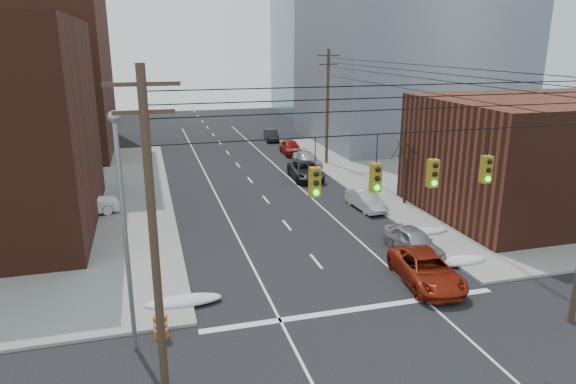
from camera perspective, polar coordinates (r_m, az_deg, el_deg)
sidewalk_ne at (r=54.39m, az=25.62°, el=2.47°), size 40.00×40.00×0.15m
building_brick_far at (r=88.51m, az=-27.56°, el=10.87°), size 22.00×18.00×12.00m
building_office at (r=64.29m, az=13.23°, el=16.70°), size 22.00×20.00×25.00m
building_glass at (r=88.75m, az=6.05°, el=15.82°), size 20.00×18.00×22.00m
building_storefront at (r=39.70m, az=26.69°, el=3.56°), size 16.00×12.00×8.00m
utility_pole_left at (r=16.62m, az=-14.74°, el=-4.59°), size 2.20×0.28×11.00m
utility_pole_far at (r=49.92m, az=4.42°, el=9.58°), size 2.20×0.28×11.00m
traffic_signals at (r=18.30m, az=12.86°, el=2.00°), size 17.00×0.42×2.02m
street_light at (r=19.56m, az=-17.84°, el=-2.43°), size 0.44×0.44×9.32m
bare_tree at (r=38.39m, az=12.97°, el=1.93°), size 2.09×2.20×4.93m
snow_nw at (r=24.41m, az=-11.52°, el=-11.77°), size 3.50×1.08×0.42m
snow_ne at (r=29.48m, az=18.63°, el=-7.26°), size 3.00×1.08×0.42m
snow_east_far at (r=32.98m, az=14.31°, el=-4.37°), size 4.00×1.08×0.42m
red_pickup at (r=26.59m, az=15.12°, el=-8.34°), size 2.98×5.51×1.47m
parked_car_a at (r=29.98m, az=13.78°, el=-5.35°), size 2.13×4.52×1.49m
parked_car_b at (r=37.27m, az=8.65°, el=-0.90°), size 1.68×4.17×1.35m
parked_car_c at (r=45.05m, az=1.98°, el=2.38°), size 2.88×5.54×1.49m
parked_car_d at (r=49.86m, az=2.12°, el=3.64°), size 2.15×4.70×1.33m
parked_car_e at (r=55.27m, az=0.29°, el=5.00°), size 1.96×4.52×1.52m
parked_car_f at (r=63.03m, az=-1.89°, el=6.32°), size 1.85×4.23×1.35m
lot_car_a at (r=37.68m, az=-21.54°, el=-1.35°), size 4.66×2.46×1.46m
lot_car_b at (r=44.94m, az=-23.35°, el=1.21°), size 5.47×2.55×1.51m
lot_car_d at (r=38.65m, az=-29.21°, el=-1.80°), size 4.96×3.08×1.58m
construction_barrel at (r=22.04m, az=-13.97°, el=-14.28°), size 0.62×0.62×1.02m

